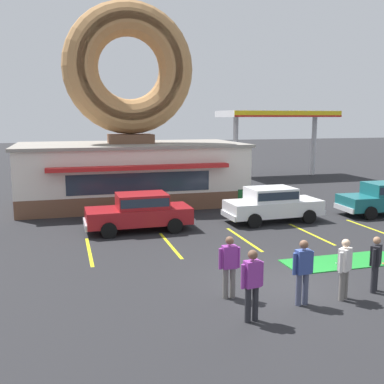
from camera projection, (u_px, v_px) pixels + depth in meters
name	position (u px, v px, depth m)	size (l,w,h in m)	color
ground_plane	(287.00, 286.00, 12.91)	(160.00, 160.00, 0.00)	#232326
donut_shop_building	(131.00, 136.00, 24.87)	(12.30, 6.75, 10.96)	brown
putting_mat	(343.00, 262.00, 15.02)	(4.09, 1.48, 0.03)	#1E842D
mini_donut_near_left	(384.00, 263.00, 14.72)	(0.13, 0.13, 0.04)	#D17F47
mini_donut_near_right	(343.00, 261.00, 15.01)	(0.13, 0.13, 0.04)	brown
mini_donut_mid_left	(300.00, 268.00, 14.24)	(0.13, 0.13, 0.04)	#A5724C
mini_donut_mid_centre	(342.00, 255.00, 15.66)	(0.13, 0.13, 0.04)	#E5C666
golf_ball	(336.00, 263.00, 14.74)	(0.04, 0.04, 0.04)	white
car_white	(272.00, 203.00, 20.74)	(4.60, 2.07, 1.60)	silver
car_red	(140.00, 210.00, 19.07)	(4.58, 2.01, 1.60)	maroon
pedestrian_blue_sweater_man	(229.00, 264.00, 11.90)	(0.60, 0.25, 1.70)	slate
pedestrian_hooded_kid	(303.00, 269.00, 11.45)	(0.60, 0.26, 1.72)	#474C66
pedestrian_leather_jacket_man	(376.00, 262.00, 12.34)	(0.48, 0.43, 1.57)	#232328
pedestrian_clipboard_woman	(252.00, 282.00, 10.50)	(0.59, 0.29, 1.76)	#232328
pedestrian_beanie_man	(345.00, 266.00, 11.80)	(0.52, 0.41, 1.65)	slate
trash_bin	(239.00, 197.00, 24.30)	(0.57, 0.57, 0.97)	#1E662D
gas_station_canopy	(277.00, 116.00, 36.13)	(9.00, 4.46, 5.30)	silver
parking_stripe_far_left	(89.00, 251.00, 16.22)	(0.12, 3.60, 0.01)	yellow
parking_stripe_left	(170.00, 245.00, 17.03)	(0.12, 3.60, 0.01)	yellow
parking_stripe_mid_left	(243.00, 239.00, 17.85)	(0.12, 3.60, 0.01)	yellow
parking_stripe_centre	(310.00, 234.00, 18.67)	(0.12, 3.60, 0.01)	yellow
parking_stripe_mid_right	(372.00, 229.00, 19.48)	(0.12, 3.60, 0.01)	yellow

